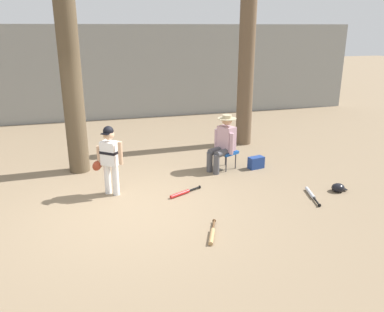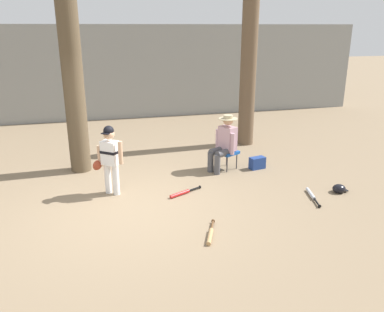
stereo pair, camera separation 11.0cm
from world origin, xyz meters
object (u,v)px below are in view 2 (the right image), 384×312
(bat_red_barrel, at_px, (182,193))
(batting_helmet_black, at_px, (339,189))
(bat_wood_tan, at_px, (210,235))
(young_ballplayer, at_px, (109,156))
(seated_spectator, at_px, (224,141))
(handbag_beside_stool, at_px, (257,163))
(bat_aluminum_silver, at_px, (312,195))
(tree_behind_spectator, at_px, (248,75))
(folding_stool, at_px, (227,153))
(tree_near_player, at_px, (73,76))

(bat_red_barrel, xyz_separation_m, batting_helmet_black, (2.89, -0.63, 0.04))
(bat_wood_tan, bearing_deg, young_ballplayer, 123.65)
(seated_spectator, relative_size, handbag_beside_stool, 3.53)
(seated_spectator, distance_m, bat_aluminum_silver, 2.17)
(young_ballplayer, bearing_deg, handbag_beside_stool, 10.21)
(tree_behind_spectator, bearing_deg, batting_helmet_black, -81.89)
(tree_behind_spectator, distance_m, folding_stool, 2.51)
(bat_wood_tan, bearing_deg, handbag_beside_stool, 53.98)
(folding_stool, distance_m, batting_helmet_black, 2.41)
(seated_spectator, bearing_deg, folding_stool, 26.74)
(young_ballplayer, relative_size, bat_wood_tan, 1.92)
(folding_stool, relative_size, bat_red_barrel, 0.79)
(tree_near_player, xyz_separation_m, young_ballplayer, (0.57, -1.45, -1.29))
(seated_spectator, height_order, batting_helmet_black, seated_spectator)
(bat_wood_tan, bearing_deg, bat_aluminum_silver, 22.23)
(tree_behind_spectator, xyz_separation_m, batting_helmet_black, (0.50, -3.48, -1.72))
(young_ballplayer, relative_size, bat_red_barrel, 1.93)
(tree_behind_spectator, xyz_separation_m, handbag_beside_stool, (-0.48, -1.89, -1.67))
(tree_behind_spectator, distance_m, bat_wood_tan, 5.32)
(young_ballplayer, height_order, bat_wood_tan, young_ballplayer)
(tree_behind_spectator, relative_size, young_ballplayer, 3.29)
(tree_near_player, xyz_separation_m, handbag_beside_stool, (3.74, -0.88, -1.90))
(batting_helmet_black, bearing_deg, bat_red_barrel, 167.64)
(folding_stool, relative_size, batting_helmet_black, 1.83)
(tree_near_player, bearing_deg, folding_stool, -13.01)
(bat_aluminum_silver, relative_size, batting_helmet_black, 2.58)
(handbag_beside_stool, distance_m, bat_aluminum_silver, 1.69)
(young_ballplayer, bearing_deg, tree_near_player, 111.26)
(tree_near_player, bearing_deg, batting_helmet_black, -27.68)
(tree_behind_spectator, height_order, bat_wood_tan, tree_behind_spectator)
(handbag_beside_stool, bearing_deg, bat_aluminum_silver, -77.52)
(seated_spectator, bearing_deg, tree_behind_spectator, 55.62)
(handbag_beside_stool, bearing_deg, young_ballplayer, -169.79)
(tree_near_player, relative_size, bat_aluminum_silver, 6.26)
(seated_spectator, distance_m, bat_wood_tan, 2.97)
(bat_wood_tan, distance_m, bat_aluminum_silver, 2.40)
(seated_spectator, xyz_separation_m, bat_red_barrel, (-1.18, -1.08, -0.61))
(batting_helmet_black, bearing_deg, bat_aluminum_silver, -174.95)
(handbag_beside_stool, height_order, bat_wood_tan, handbag_beside_stool)
(folding_stool, bearing_deg, tree_near_player, 166.99)
(folding_stool, bearing_deg, batting_helmet_black, -47.36)
(tree_near_player, bearing_deg, bat_aluminum_silver, -31.60)
(tree_behind_spectator, distance_m, seated_spectator, 2.44)
(handbag_beside_stool, height_order, bat_aluminum_silver, handbag_beside_stool)
(tree_near_player, distance_m, bat_aluminum_silver, 5.22)
(tree_behind_spectator, height_order, handbag_beside_stool, tree_behind_spectator)
(seated_spectator, relative_size, bat_wood_tan, 1.77)
(tree_near_player, xyz_separation_m, bat_red_barrel, (1.83, -1.84, -2.00))
(folding_stool, relative_size, bat_wood_tan, 0.79)
(folding_stool, xyz_separation_m, seated_spectator, (-0.09, -0.04, 0.28))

